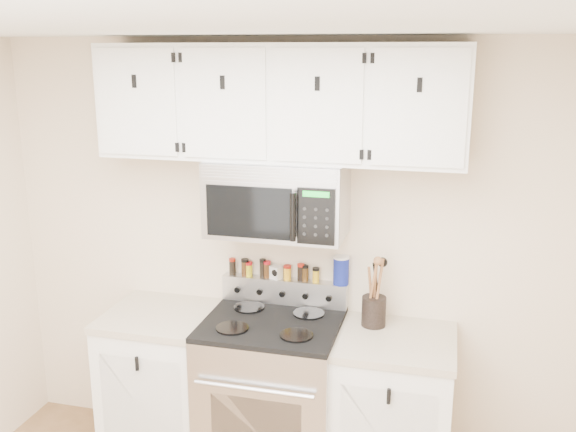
% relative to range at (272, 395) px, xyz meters
% --- Properties ---
extents(back_wall, '(3.50, 0.01, 2.50)m').
position_rel_range_xyz_m(back_wall, '(0.00, 0.32, 0.76)').
color(back_wall, beige).
rests_on(back_wall, floor).
extents(ceiling, '(3.50, 3.50, 0.01)m').
position_rel_range_xyz_m(ceiling, '(0.00, -1.43, 2.01)').
color(ceiling, white).
rests_on(ceiling, back_wall).
extents(range, '(0.76, 0.65, 1.10)m').
position_rel_range_xyz_m(range, '(0.00, 0.00, 0.00)').
color(range, '#B7B7BA').
rests_on(range, floor).
extents(base_cabinet_left, '(0.64, 0.62, 0.92)m').
position_rel_range_xyz_m(base_cabinet_left, '(-0.69, 0.02, -0.03)').
color(base_cabinet_left, white).
rests_on(base_cabinet_left, floor).
extents(base_cabinet_right, '(0.64, 0.62, 0.92)m').
position_rel_range_xyz_m(base_cabinet_right, '(0.69, 0.02, -0.03)').
color(base_cabinet_right, white).
rests_on(base_cabinet_right, floor).
extents(microwave, '(0.76, 0.44, 0.42)m').
position_rel_range_xyz_m(microwave, '(0.00, 0.13, 1.14)').
color(microwave, '#9E9EA3').
rests_on(microwave, back_wall).
extents(upper_cabinets, '(2.00, 0.35, 0.62)m').
position_rel_range_xyz_m(upper_cabinets, '(-0.00, 0.15, 1.66)').
color(upper_cabinets, white).
rests_on(upper_cabinets, back_wall).
extents(utensil_crock, '(0.14, 0.14, 0.40)m').
position_rel_range_xyz_m(utensil_crock, '(0.55, 0.15, 0.53)').
color(utensil_crock, black).
rests_on(utensil_crock, base_cabinet_right).
extents(kitchen_timer, '(0.08, 0.08, 0.08)m').
position_rel_range_xyz_m(kitchen_timer, '(-0.05, 0.28, 0.65)').
color(kitchen_timer, silver).
rests_on(kitchen_timer, range).
extents(salt_canister, '(0.09, 0.09, 0.17)m').
position_rel_range_xyz_m(salt_canister, '(0.34, 0.28, 0.70)').
color(salt_canister, navy).
rests_on(salt_canister, range).
extents(spice_jar_0, '(0.04, 0.04, 0.10)m').
position_rel_range_xyz_m(spice_jar_0, '(-0.33, 0.28, 0.67)').
color(spice_jar_0, black).
rests_on(spice_jar_0, range).
extents(spice_jar_1, '(0.05, 0.05, 0.10)m').
position_rel_range_xyz_m(spice_jar_1, '(-0.25, 0.28, 0.67)').
color(spice_jar_1, '#442710').
rests_on(spice_jar_1, range).
extents(spice_jar_2, '(0.04, 0.04, 0.09)m').
position_rel_range_xyz_m(spice_jar_2, '(-0.22, 0.28, 0.66)').
color(spice_jar_2, gold).
rests_on(spice_jar_2, range).
extents(spice_jar_3, '(0.04, 0.04, 0.11)m').
position_rel_range_xyz_m(spice_jar_3, '(-0.14, 0.28, 0.67)').
color(spice_jar_3, black).
rests_on(spice_jar_3, range).
extents(spice_jar_4, '(0.04, 0.04, 0.10)m').
position_rel_range_xyz_m(spice_jar_4, '(-0.11, 0.28, 0.67)').
color(spice_jar_4, '#462810').
rests_on(spice_jar_4, range).
extents(spice_jar_5, '(0.05, 0.05, 0.09)m').
position_rel_range_xyz_m(spice_jar_5, '(0.02, 0.28, 0.66)').
color(spice_jar_5, gold).
rests_on(spice_jar_5, range).
extents(spice_jar_6, '(0.04, 0.04, 0.10)m').
position_rel_range_xyz_m(spice_jar_6, '(0.10, 0.28, 0.67)').
color(spice_jar_6, black).
rests_on(spice_jar_6, range).
extents(spice_jar_7, '(0.04, 0.04, 0.10)m').
position_rel_range_xyz_m(spice_jar_7, '(0.13, 0.28, 0.66)').
color(spice_jar_7, '#462C10').
rests_on(spice_jar_7, range).
extents(spice_jar_8, '(0.04, 0.04, 0.09)m').
position_rel_range_xyz_m(spice_jar_8, '(0.19, 0.28, 0.66)').
color(spice_jar_8, gold).
rests_on(spice_jar_8, range).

